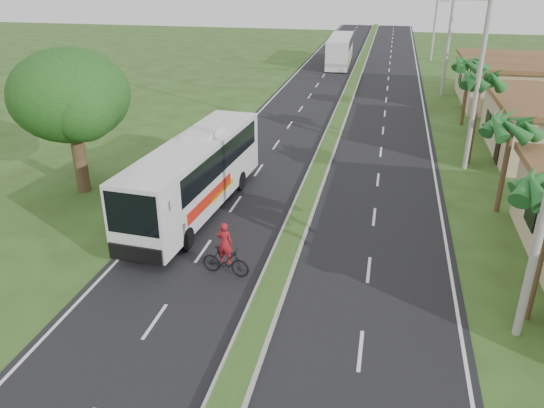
# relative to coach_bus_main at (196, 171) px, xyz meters

# --- Properties ---
(ground) EXTENTS (180.00, 180.00, 0.00)m
(ground) POSITION_rel_coach_bus_main_xyz_m (5.11, -8.92, -2.11)
(ground) COLOR #2D4418
(ground) RESTS_ON ground
(road_asphalt) EXTENTS (14.00, 160.00, 0.02)m
(road_asphalt) POSITION_rel_coach_bus_main_xyz_m (5.11, 11.08, -2.10)
(road_asphalt) COLOR black
(road_asphalt) RESTS_ON ground
(median_strip) EXTENTS (1.20, 160.00, 0.18)m
(median_strip) POSITION_rel_coach_bus_main_xyz_m (5.11, 11.08, -2.01)
(median_strip) COLOR gray
(median_strip) RESTS_ON ground
(lane_edge_left) EXTENTS (0.12, 160.00, 0.01)m
(lane_edge_left) POSITION_rel_coach_bus_main_xyz_m (-1.59, 11.08, -2.11)
(lane_edge_left) COLOR silver
(lane_edge_left) RESTS_ON ground
(lane_edge_right) EXTENTS (0.12, 160.00, 0.01)m
(lane_edge_right) POSITION_rel_coach_bus_main_xyz_m (11.81, 11.08, -2.11)
(lane_edge_right) COLOR silver
(lane_edge_right) RESTS_ON ground
(shop_far) EXTENTS (8.60, 11.60, 3.82)m
(shop_far) POSITION_rel_coach_bus_main_xyz_m (19.11, 27.08, -0.18)
(shop_far) COLOR tan
(shop_far) RESTS_ON ground
(palm_verge_b) EXTENTS (2.40, 2.40, 5.05)m
(palm_verge_b) POSITION_rel_coach_bus_main_xyz_m (14.51, 3.08, 2.25)
(palm_verge_b) COLOR #473321
(palm_verge_b) RESTS_ON ground
(palm_verge_c) EXTENTS (2.40, 2.40, 5.85)m
(palm_verge_c) POSITION_rel_coach_bus_main_xyz_m (13.91, 10.08, 3.01)
(palm_verge_c) COLOR #473321
(palm_verge_c) RESTS_ON ground
(palm_verge_d) EXTENTS (2.40, 2.40, 5.25)m
(palm_verge_d) POSITION_rel_coach_bus_main_xyz_m (14.41, 19.08, 2.44)
(palm_verge_d) COLOR #473321
(palm_verge_d) RESTS_ON ground
(shade_tree) EXTENTS (6.30, 6.00, 7.54)m
(shade_tree) POSITION_rel_coach_bus_main_xyz_m (-7.00, 1.10, 2.92)
(shade_tree) COLOR #473321
(shade_tree) RESTS_ON ground
(utility_pole_b) EXTENTS (3.20, 0.28, 12.00)m
(utility_pole_b) POSITION_rel_coach_bus_main_xyz_m (13.58, 9.08, 4.15)
(utility_pole_b) COLOR gray
(utility_pole_b) RESTS_ON ground
(utility_pole_c) EXTENTS (1.60, 0.28, 11.00)m
(utility_pole_c) POSITION_rel_coach_bus_main_xyz_m (13.61, 29.08, 3.56)
(utility_pole_c) COLOR gray
(utility_pole_c) RESTS_ON ground
(utility_pole_d) EXTENTS (1.60, 0.28, 10.50)m
(utility_pole_d) POSITION_rel_coach_bus_main_xyz_m (13.61, 49.08, 3.31)
(utility_pole_d) COLOR gray
(utility_pole_d) RESTS_ON ground
(coach_bus_main) EXTENTS (3.28, 12.01, 3.84)m
(coach_bus_main) POSITION_rel_coach_bus_main_xyz_m (0.00, 0.00, 0.00)
(coach_bus_main) COLOR silver
(coach_bus_main) RESTS_ON ground
(coach_bus_far) EXTENTS (2.85, 11.57, 3.35)m
(coach_bus_far) POSITION_rel_coach_bus_main_xyz_m (2.58, 43.53, -0.21)
(coach_bus_far) COLOR silver
(coach_bus_far) RESTS_ON ground
(motorcyclist) EXTENTS (2.05, 0.81, 2.28)m
(motorcyclist) POSITION_rel_coach_bus_main_xyz_m (3.11, -5.47, -1.31)
(motorcyclist) COLOR black
(motorcyclist) RESTS_ON ground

